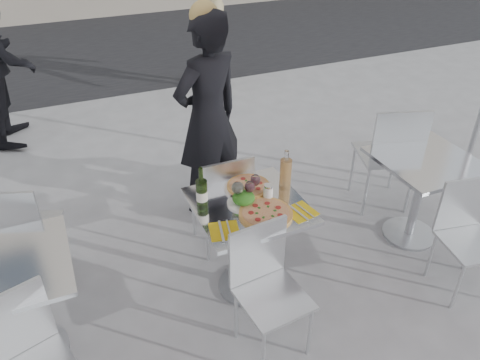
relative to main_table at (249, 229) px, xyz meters
name	(u,v)px	position (x,y,z in m)	size (l,w,h in m)	color
ground	(248,285)	(0.00, 0.00, -0.54)	(80.00, 80.00, 0.00)	slate
street_asphalt	(103,45)	(0.00, 6.50, -0.54)	(24.00, 5.00, 0.00)	black
main_table	(249,229)	(0.00, 0.00, 0.00)	(0.72, 0.72, 0.75)	#B7BABF
side_table_left	(12,293)	(-1.50, 0.00, 0.00)	(0.72, 0.72, 0.75)	#B7BABF
side_table_right	(422,182)	(1.50, 0.00, 0.00)	(0.72, 0.72, 0.75)	#B7BABF
chair_far	(224,196)	(-0.01, 0.46, -0.02)	(0.40, 0.42, 0.88)	silver
chair_near	(266,280)	(-0.09, -0.45, -0.03)	(0.43, 0.44, 0.86)	silver
side_chair_lfar	(20,228)	(-1.44, 0.63, 0.00)	(0.52, 0.53, 0.91)	silver
side_chair_lnear	(26,355)	(-1.45, -0.46, -0.03)	(0.50, 0.51, 0.87)	silver
side_chair_rfar	(391,150)	(1.52, 0.42, 0.06)	(0.58, 0.59, 1.02)	silver
side_chair_rnear	(467,228)	(1.44, -0.54, -0.04)	(0.45, 0.45, 0.84)	silver
woman_diner	(208,119)	(0.10, 1.05, 0.35)	(0.65, 0.43, 1.78)	black
pedestrian_a	(1,59)	(-1.47, 3.26, 0.38)	(0.90, 0.70, 1.84)	black
pedestrian_b	(207,24)	(1.08, 3.80, 0.36)	(1.17, 0.67, 1.81)	tan
pizza_near	(266,213)	(0.05, -0.15, 0.22)	(0.35, 0.35, 0.02)	tan
pizza_far	(248,187)	(0.07, 0.17, 0.23)	(0.34, 0.34, 0.03)	white
salad_plate	(244,199)	(-0.03, 0.02, 0.25)	(0.22, 0.22, 0.09)	white
wine_bottle	(202,192)	(-0.29, 0.09, 0.32)	(0.07, 0.08, 0.29)	#304B1C
carafe	(286,173)	(0.31, 0.08, 0.33)	(0.08, 0.08, 0.29)	tan
sugar_shaker	(268,192)	(0.14, 0.01, 0.26)	(0.06, 0.06, 0.11)	white
wineglass_white_a	(237,189)	(-0.07, 0.05, 0.32)	(0.07, 0.07, 0.16)	white
wineglass_white_b	(239,189)	(-0.05, 0.05, 0.32)	(0.07, 0.07, 0.16)	white
wineglass_red_a	(250,187)	(0.02, 0.03, 0.32)	(0.07, 0.07, 0.16)	white
wineglass_red_b	(255,181)	(0.09, 0.09, 0.32)	(0.07, 0.07, 0.16)	white
napkin_left	(224,230)	(-0.25, -0.20, 0.21)	(0.22, 0.22, 0.01)	gold
napkin_right	(300,212)	(0.27, -0.21, 0.21)	(0.21, 0.21, 0.01)	gold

